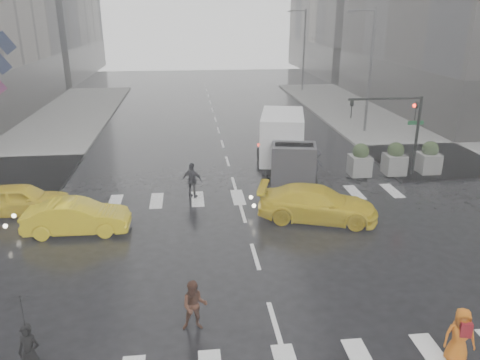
{
  "coord_description": "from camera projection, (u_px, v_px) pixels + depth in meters",
  "views": [
    {
      "loc": [
        -2.33,
        -15.44,
        8.71
      ],
      "look_at": [
        -0.35,
        2.0,
        2.36
      ],
      "focal_mm": 35.0,
      "sensor_mm": 36.0,
      "label": 1
    }
  ],
  "objects": [
    {
      "name": "ground",
      "position": [
        255.0,
        256.0,
        17.64
      ],
      "size": [
        120.0,
        120.0,
        0.0
      ],
      "primitive_type": "plane",
      "color": "black",
      "rests_on": "ground"
    },
    {
      "name": "sidewalk_ne",
      "position": [
        473.0,
        130.0,
        36.03
      ],
      "size": [
        35.0,
        35.0,
        0.15
      ],
      "primitive_type": "cube",
      "color": "gray",
      "rests_on": "ground"
    },
    {
      "name": "road_markings",
      "position": [
        255.0,
        256.0,
        17.64
      ],
      "size": [
        18.0,
        48.0,
        0.01
      ],
      "primitive_type": null,
      "color": "silver",
      "rests_on": "ground"
    },
    {
      "name": "traffic_signal_pole",
      "position": [
        401.0,
        120.0,
        24.98
      ],
      "size": [
        4.45,
        0.42,
        4.5
      ],
      "color": "black",
      "rests_on": "ground"
    },
    {
      "name": "street_lamp_near",
      "position": [
        369.0,
        66.0,
        33.93
      ],
      "size": [
        2.15,
        0.22,
        9.0
      ],
      "color": "#59595B",
      "rests_on": "ground"
    },
    {
      "name": "street_lamp_far",
      "position": [
        303.0,
        47.0,
        52.62
      ],
      "size": [
        2.15,
        0.22,
        9.0
      ],
      "color": "#59595B",
      "rests_on": "ground"
    },
    {
      "name": "planter_west",
      "position": [
        360.0,
        160.0,
        25.71
      ],
      "size": [
        1.1,
        1.1,
        1.8
      ],
      "color": "gray",
      "rests_on": "ground"
    },
    {
      "name": "planter_mid",
      "position": [
        395.0,
        159.0,
        25.92
      ],
      "size": [
        1.1,
        1.1,
        1.8
      ],
      "color": "gray",
      "rests_on": "ground"
    },
    {
      "name": "planter_east",
      "position": [
        429.0,
        158.0,
        26.13
      ],
      "size": [
        1.1,
        1.1,
        1.8
      ],
      "color": "gray",
      "rests_on": "ground"
    },
    {
      "name": "pedestrian_black",
      "position": [
        24.0,
        323.0,
        11.25
      ],
      "size": [
        1.14,
        1.15,
        2.43
      ],
      "rotation": [
        0.0,
        0.0,
        -0.2
      ],
      "color": "black",
      "rests_on": "ground"
    },
    {
      "name": "pedestrian_brown",
      "position": [
        195.0,
        306.0,
        13.37
      ],
      "size": [
        0.77,
        0.61,
        1.55
      ],
      "primitive_type": "imported",
      "rotation": [
        0.0,
        0.0,
        -0.03
      ],
      "color": "#442418",
      "rests_on": "ground"
    },
    {
      "name": "pedestrian_orange",
      "position": [
        460.0,
        336.0,
        12.06
      ],
      "size": [
        0.89,
        0.7,
        1.61
      ],
      "rotation": [
        0.0,
        0.0,
        -0.26
      ],
      "color": "#CD610E",
      "rests_on": "ground"
    },
    {
      "name": "pedestrian_far_a",
      "position": [
        192.0,
        181.0,
        22.89
      ],
      "size": [
        1.22,
        1.02,
        1.8
      ],
      "primitive_type": "imported",
      "rotation": [
        0.0,
        0.0,
        2.72
      ],
      "color": "black",
      "rests_on": "ground"
    },
    {
      "name": "pedestrian_far_b",
      "position": [
        316.0,
        164.0,
        25.65
      ],
      "size": [
        1.18,
        1.14,
        1.64
      ],
      "primitive_type": "imported",
      "rotation": [
        0.0,
        0.0,
        2.43
      ],
      "color": "black",
      "rests_on": "ground"
    },
    {
      "name": "taxi_front",
      "position": [
        22.0,
        199.0,
        21.12
      ],
      "size": [
        4.16,
        1.7,
        1.41
      ],
      "primitive_type": "imported",
      "rotation": [
        0.0,
        0.0,
        1.58
      ],
      "color": "yellow",
      "rests_on": "ground"
    },
    {
      "name": "taxi_mid",
      "position": [
        77.0,
        217.0,
        19.33
      ],
      "size": [
        4.26,
        1.53,
        1.4
      ],
      "primitive_type": "imported",
      "rotation": [
        0.0,
        0.0,
        1.56
      ],
      "color": "yellow",
      "rests_on": "ground"
    },
    {
      "name": "taxi_rear",
      "position": [
        318.0,
        204.0,
        20.53
      ],
      "size": [
        5.01,
        3.33,
        1.51
      ],
      "primitive_type": "imported",
      "rotation": [
        0.0,
        0.0,
        1.28
      ],
      "color": "yellow",
      "rests_on": "ground"
    },
    {
      "name": "box_truck",
      "position": [
        285.0,
        144.0,
        26.06
      ],
      "size": [
        2.33,
        6.2,
        3.29
      ],
      "rotation": [
        0.0,
        0.0,
        -0.21
      ],
      "color": "white",
      "rests_on": "ground"
    }
  ]
}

